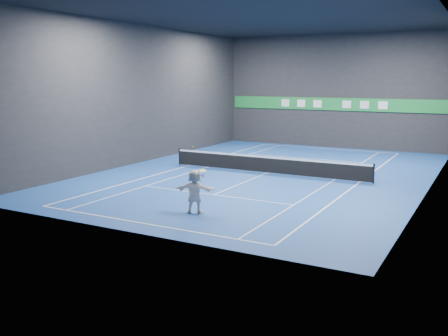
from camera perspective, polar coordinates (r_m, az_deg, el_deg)
The scene contains 20 objects.
ground at distance 29.72m, azimuth 4.92°, elevation -0.58°, with size 26.00×26.00×0.00m, color #1A4291.
ceiling at distance 29.41m, azimuth 5.20°, elevation 16.92°, with size 26.00×26.00×0.00m, color black.
wall_back at distance 41.46m, azimuth 12.33°, elevation 8.54°, with size 18.00×0.10×9.00m, color #252528.
wall_front at distance 18.07m, azimuth -11.76°, elevation 6.69°, with size 18.00×0.10×9.00m, color #252528.
wall_left at distance 33.83m, azimuth -9.21°, elevation 8.31°, with size 0.10×26.00×9.00m, color #252528.
wall_right at distance 26.93m, azimuth 23.04°, elevation 7.19°, with size 0.10×26.00×9.00m, color #252528.
baseline_near at distance 19.70m, azimuth -9.19°, elevation -6.26°, with size 10.98×0.08×0.01m, color white.
baseline_far at distance 40.76m, azimuth 11.65°, elevation 2.19°, with size 10.98×0.08×0.01m, color white.
sideline_doubles_left at distance 32.27m, azimuth -4.04°, elevation 0.30°, with size 0.08×23.78×0.01m, color white.
sideline_doubles_right at distance 28.03m, azimuth 15.26°, elevation -1.55°, with size 0.08×23.78×0.01m, color white.
sideline_singles_left at distance 31.56m, azimuth -1.93°, elevation 0.09°, with size 0.06×23.78×0.01m, color white.
sideline_singles_right at distance 28.36m, azimuth 12.55°, elevation -1.30°, with size 0.06×23.78×0.01m, color white.
service_line_near at distance 24.12m, azimuth -1.21°, elevation -3.07°, with size 8.23×0.06×0.01m, color white.
service_line_far at distance 35.60m, azimuth 9.06°, elevation 1.13°, with size 8.23×0.06×0.01m, color white.
center_service_line at distance 29.72m, azimuth 4.92°, elevation -0.57°, with size 0.06×12.80×0.01m, color white.
player at distance 20.76m, azimuth -3.38°, elevation -2.68°, with size 1.70×0.54×1.84m, color white.
tennis_ball at distance 20.52m, azimuth -3.60°, elevation 2.42°, with size 0.07×0.07×0.07m, color #CBD223.
tennis_net at distance 29.63m, azimuth 4.94°, elevation 0.45°, with size 12.50×0.10×1.07m.
sponsor_banner at distance 41.44m, azimuth 12.25°, elevation 7.15°, with size 17.64×0.11×1.00m.
tennis_racket at distance 20.48m, azimuth -2.59°, elevation -0.68°, with size 0.47×0.37×0.53m.
Camera 1 is at (11.65, -26.78, 5.54)m, focal length 40.00 mm.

